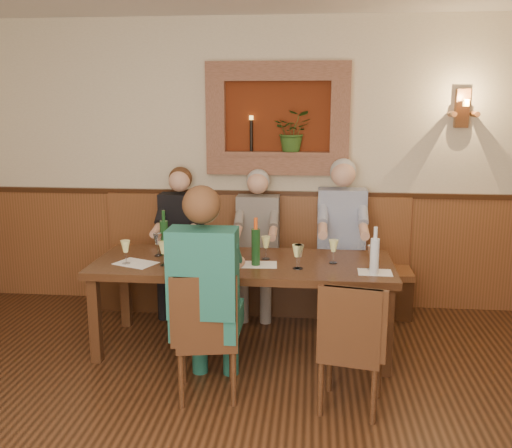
# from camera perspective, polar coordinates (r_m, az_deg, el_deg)

# --- Properties ---
(room_shell) EXTENTS (6.04, 6.04, 2.82)m
(room_shell) POSITION_cam_1_polar(r_m,az_deg,el_deg) (2.61, -6.43, 9.20)
(room_shell) COLOR beige
(room_shell) RESTS_ON ground
(wainscoting) EXTENTS (6.02, 6.02, 1.15)m
(wainscoting) POSITION_cam_1_polar(r_m,az_deg,el_deg) (2.98, -5.80, -16.63)
(wainscoting) COLOR brown
(wainscoting) RESTS_ON ground
(wall_niche) EXTENTS (1.36, 0.30, 1.06)m
(wall_niche) POSITION_cam_1_polar(r_m,az_deg,el_deg) (5.51, 2.58, 10.00)
(wall_niche) COLOR #5E220D
(wall_niche) RESTS_ON ground
(wall_sconce) EXTENTS (0.25, 0.20, 0.35)m
(wall_sconce) POSITION_cam_1_polar(r_m,az_deg,el_deg) (5.65, 19.95, 10.73)
(wall_sconce) COLOR brown
(wall_sconce) RESTS_ON ground
(dining_table) EXTENTS (2.40, 0.90, 0.75)m
(dining_table) POSITION_cam_1_polar(r_m,az_deg,el_deg) (4.64, -1.29, -4.64)
(dining_table) COLOR black
(dining_table) RESTS_ON ground
(bench) EXTENTS (3.00, 0.45, 1.11)m
(bench) POSITION_cam_1_polar(r_m,az_deg,el_deg) (5.64, -0.11, -5.23)
(bench) COLOR #381E0F
(bench) RESTS_ON ground
(chair_near_left) EXTENTS (0.47, 0.47, 0.92)m
(chair_near_left) POSITION_cam_1_polar(r_m,az_deg,el_deg) (4.07, -4.88, -13.34)
(chair_near_left) COLOR black
(chair_near_left) RESTS_ON ground
(chair_near_right) EXTENTS (0.47, 0.47, 0.90)m
(chair_near_right) POSITION_cam_1_polar(r_m,az_deg,el_deg) (3.96, 9.42, -14.38)
(chair_near_right) COLOR black
(chair_near_right) RESTS_ON ground
(person_bench_left) EXTENTS (0.41, 0.50, 1.40)m
(person_bench_left) POSITION_cam_1_polar(r_m,az_deg,el_deg) (5.58, -7.60, -2.84)
(person_bench_left) COLOR black
(person_bench_left) RESTS_ON ground
(person_bench_mid) EXTENTS (0.40, 0.50, 1.39)m
(person_bench_mid) POSITION_cam_1_polar(r_m,az_deg,el_deg) (5.46, 0.11, -3.13)
(person_bench_mid) COLOR #605D58
(person_bench_mid) RESTS_ON ground
(person_bench_right) EXTENTS (0.45, 0.55, 1.50)m
(person_bench_right) POSITION_cam_1_polar(r_m,az_deg,el_deg) (5.43, 8.51, -2.81)
(person_bench_right) COLOR navy
(person_bench_right) RESTS_ON ground
(person_chair_front) EXTENTS (0.45, 0.55, 1.50)m
(person_chair_front) POSITION_cam_1_polar(r_m,az_deg,el_deg) (3.95, -4.96, -8.53)
(person_chair_front) COLOR #174551
(person_chair_front) RESTS_ON ground
(spittoon_bucket) EXTENTS (0.26, 0.26, 0.27)m
(spittoon_bucket) POSITION_cam_1_polar(r_m,az_deg,el_deg) (4.58, -4.38, -2.14)
(spittoon_bucket) COLOR red
(spittoon_bucket) RESTS_ON dining_table
(wine_bottle_green_a) EXTENTS (0.09, 0.09, 0.38)m
(wine_bottle_green_a) POSITION_cam_1_polar(r_m,az_deg,el_deg) (4.47, -0.03, -2.22)
(wine_bottle_green_a) COLOR #19471E
(wine_bottle_green_a) RESTS_ON dining_table
(wine_bottle_green_b) EXTENTS (0.09, 0.09, 0.37)m
(wine_bottle_green_b) POSITION_cam_1_polar(r_m,az_deg,el_deg) (4.86, -9.17, -1.22)
(wine_bottle_green_b) COLOR #19471E
(wine_bottle_green_b) RESTS_ON dining_table
(water_bottle) EXTENTS (0.08, 0.08, 0.36)m
(water_bottle) POSITION_cam_1_polar(r_m,az_deg,el_deg) (4.33, 11.78, -3.09)
(water_bottle) COLOR silver
(water_bottle) RESTS_ON dining_table
(tasting_sheet_a) EXTENTS (0.37, 0.32, 0.00)m
(tasting_sheet_a) POSITION_cam_1_polar(r_m,az_deg,el_deg) (4.66, -11.93, -3.86)
(tasting_sheet_a) COLOR white
(tasting_sheet_a) RESTS_ON dining_table
(tasting_sheet_b) EXTENTS (0.29, 0.22, 0.00)m
(tasting_sheet_b) POSITION_cam_1_polar(r_m,az_deg,el_deg) (4.52, 0.32, -4.08)
(tasting_sheet_b) COLOR white
(tasting_sheet_b) RESTS_ON dining_table
(tasting_sheet_c) EXTENTS (0.26, 0.19, 0.00)m
(tasting_sheet_c) POSITION_cam_1_polar(r_m,az_deg,el_deg) (4.41, 11.80, -4.75)
(tasting_sheet_c) COLOR white
(tasting_sheet_c) RESTS_ON dining_table
(tasting_sheet_d) EXTENTS (0.27, 0.21, 0.00)m
(tasting_sheet_d) POSITION_cam_1_polar(r_m,az_deg,el_deg) (4.40, -5.69, -4.60)
(tasting_sheet_d) COLOR white
(tasting_sheet_d) RESTS_ON dining_table
(wine_glass_0) EXTENTS (0.08, 0.08, 0.19)m
(wine_glass_0) POSITION_cam_1_polar(r_m,az_deg,el_deg) (4.64, -12.89, -2.77)
(wine_glass_0) COLOR #F0F793
(wine_glass_0) RESTS_ON dining_table
(wine_glass_1) EXTENTS (0.08, 0.08, 0.19)m
(wine_glass_1) POSITION_cam_1_polar(r_m,az_deg,el_deg) (4.82, -9.78, -2.05)
(wine_glass_1) COLOR white
(wine_glass_1) RESTS_ON dining_table
(wine_glass_2) EXTENTS (0.08, 0.08, 0.19)m
(wine_glass_2) POSITION_cam_1_polar(r_m,az_deg,el_deg) (4.54, -9.23, -2.95)
(wine_glass_2) COLOR #F0F793
(wine_glass_2) RESTS_ON dining_table
(wine_glass_3) EXTENTS (0.08, 0.08, 0.19)m
(wine_glass_3) POSITION_cam_1_polar(r_m,az_deg,el_deg) (4.72, -4.33, -2.23)
(wine_glass_3) COLOR white
(wine_glass_3) RESTS_ON dining_table
(wine_glass_4) EXTENTS (0.08, 0.08, 0.19)m
(wine_glass_4) POSITION_cam_1_polar(r_m,az_deg,el_deg) (4.42, -2.15, -3.20)
(wine_glass_4) COLOR #F0F793
(wine_glass_4) RESTS_ON dining_table
(wine_glass_5) EXTENTS (0.08, 0.08, 0.19)m
(wine_glass_5) POSITION_cam_1_polar(r_m,az_deg,el_deg) (4.65, 1.00, -2.40)
(wine_glass_5) COLOR #F0F793
(wine_glass_5) RESTS_ON dining_table
(wine_glass_6) EXTENTS (0.08, 0.08, 0.19)m
(wine_glass_6) POSITION_cam_1_polar(r_m,az_deg,el_deg) (4.40, 4.34, -3.30)
(wine_glass_6) COLOR white
(wine_glass_6) RESTS_ON dining_table
(wine_glass_7) EXTENTS (0.08, 0.08, 0.19)m
(wine_glass_7) POSITION_cam_1_polar(r_m,az_deg,el_deg) (4.58, 7.75, -2.75)
(wine_glass_7) COLOR #F0F793
(wine_glass_7) RESTS_ON dining_table
(wine_glass_8) EXTENTS (0.08, 0.08, 0.19)m
(wine_glass_8) POSITION_cam_1_polar(r_m,az_deg,el_deg) (4.46, 11.48, -3.31)
(wine_glass_8) COLOR white
(wine_glass_8) RESTS_ON dining_table
(wine_glass_9) EXTENTS (0.08, 0.08, 0.19)m
(wine_glass_9) POSITION_cam_1_polar(r_m,az_deg,el_deg) (4.38, -5.32, -3.40)
(wine_glass_9) COLOR #F0F793
(wine_glass_9) RESTS_ON dining_table
(wine_glass_10) EXTENTS (0.08, 0.08, 0.19)m
(wine_glass_10) POSITION_cam_1_polar(r_m,az_deg,el_deg) (4.40, 4.11, -3.28)
(wine_glass_10) COLOR #F0F793
(wine_glass_10) RESTS_ON dining_table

